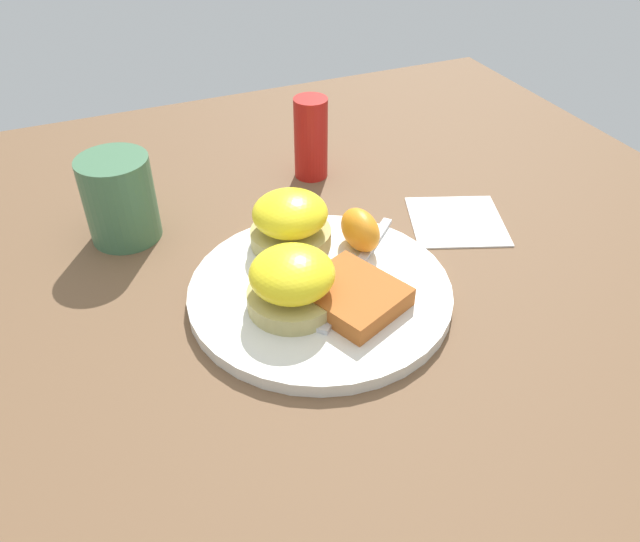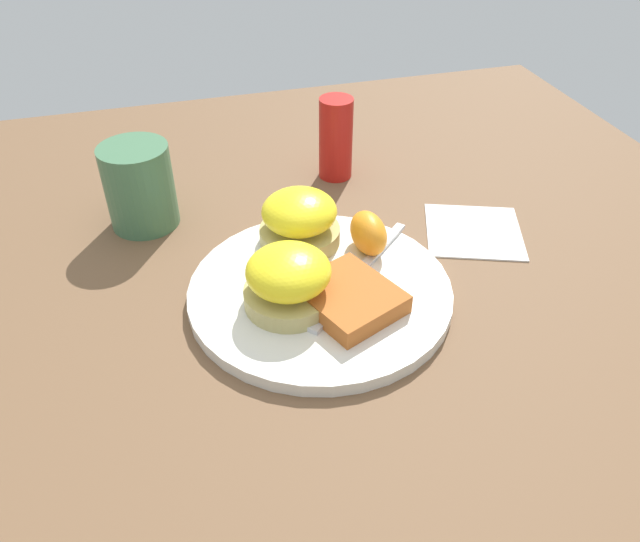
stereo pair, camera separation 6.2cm
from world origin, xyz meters
name	(u,v)px [view 2 (the right image)]	position (x,y,z in m)	size (l,w,h in m)	color
ground_plane	(320,297)	(0.00, 0.00, 0.00)	(1.10, 1.10, 0.00)	brown
plate	(320,292)	(0.00, 0.00, 0.01)	(0.27, 0.27, 0.01)	silver
sandwich_benedict_left	(295,220)	(0.08, 0.00, 0.04)	(0.09, 0.09, 0.06)	tan
sandwich_benedict_right	(289,280)	(-0.02, 0.04, 0.04)	(0.09, 0.09, 0.06)	tan
hashbrown_patty	(349,298)	(-0.04, -0.02, 0.02)	(0.09, 0.08, 0.02)	#AF5B24
orange_wedge	(368,233)	(0.05, -0.07, 0.04)	(0.06, 0.04, 0.04)	orange
fork	(352,279)	(0.00, -0.03, 0.02)	(0.15, 0.16, 0.00)	silver
cup	(139,186)	(0.19, 0.16, 0.05)	(0.11, 0.08, 0.10)	#42704C
napkin	(474,231)	(0.06, -0.21, 0.00)	(0.11, 0.11, 0.00)	white
condiment_bottle	(336,138)	(0.24, -0.09, 0.05)	(0.04, 0.04, 0.11)	#B21914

